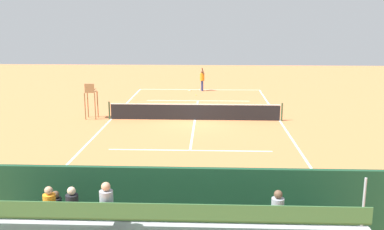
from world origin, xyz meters
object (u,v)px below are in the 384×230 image
umpire_chair (91,97)px  courtside_bench (238,207)px  equipment_bag (163,219)px  bleacher_stand (167,228)px  tennis_player (202,79)px  tennis_ball_near (196,95)px  tennis_net (195,112)px  tennis_racket (190,91)px

umpire_chair → courtside_bench: bearing=120.7°
equipment_bag → bleacher_stand: bearing=99.6°
umpire_chair → tennis_player: umpire_chair is taller
tennis_player → umpire_chair: bearing=58.2°
tennis_player → tennis_ball_near: (0.44, 2.26, -0.98)m
umpire_chair → tennis_ball_near: size_ratio=32.42×
equipment_bag → tennis_ball_near: equipment_bag is taller
tennis_net → tennis_player: bearing=-91.3°
tennis_player → tennis_racket: bearing=6.2°
tennis_ball_near → umpire_chair: bearing=53.5°
tennis_net → umpire_chair: umpire_chair is taller
tennis_racket → tennis_ball_near: size_ratio=8.88×
courtside_bench → umpire_chair: bearing=-59.3°
tennis_net → tennis_player: tennis_player is taller
courtside_bench → tennis_racket: size_ratio=3.07×
equipment_bag → tennis_player: (-0.69, -23.85, 0.84)m
courtside_bench → equipment_bag: 2.22m
tennis_net → tennis_racket: size_ratio=17.57×
tennis_player → tennis_ball_near: tennis_player is taller
courtside_bench → tennis_player: tennis_player is taller
umpire_chair → courtside_bench: size_ratio=1.19×
courtside_bench → equipment_bag: courtside_bench is taller
courtside_bench → tennis_player: 23.77m
courtside_bench → bleacher_stand: bearing=48.4°
tennis_net → umpire_chair: bearing=-0.8°
umpire_chair → tennis_ball_near: 10.16m
equipment_bag → courtside_bench: bearing=-176.6°
courtside_bench → tennis_ball_near: bearing=-84.9°
tennis_net → tennis_player: (-0.23, -10.45, 0.51)m
tennis_net → tennis_racket: (0.81, -10.33, -0.49)m
courtside_bench → tennis_ball_near: size_ratio=27.27×
tennis_net → tennis_racket: bearing=-85.5°
tennis_net → equipment_bag: (0.46, 13.40, -0.32)m
bleacher_stand → tennis_racket: size_ratio=15.46×
tennis_player → tennis_racket: (1.04, 0.11, -1.00)m
bleacher_stand → tennis_racket: bearing=-88.5°
bleacher_stand → tennis_player: bearing=-90.8°
bleacher_stand → tennis_player: size_ratio=4.70×
umpire_chair → tennis_ball_near: bearing=-126.5°
bleacher_stand → courtside_bench: 2.81m
tennis_player → equipment_bag: bearing=88.3°
tennis_player → tennis_ball_near: bearing=79.1°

